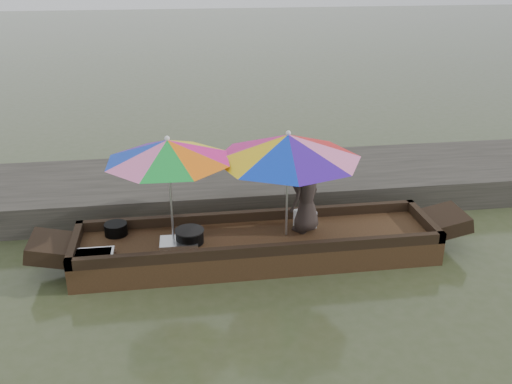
{
  "coord_description": "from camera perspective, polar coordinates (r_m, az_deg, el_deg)",
  "views": [
    {
      "loc": [
        -1.09,
        -7.16,
        4.09
      ],
      "look_at": [
        0.0,
        0.1,
        1.0
      ],
      "focal_mm": 40.0,
      "sensor_mm": 36.0,
      "label": 1
    }
  ],
  "objects": [
    {
      "name": "water",
      "position": [
        8.32,
        0.1,
        -6.62
      ],
      "size": [
        80.0,
        80.0,
        0.0
      ],
      "primitive_type": "plane",
      "color": "#3C4625",
      "rests_on": "ground"
    },
    {
      "name": "charcoal_grill",
      "position": [
        8.01,
        -6.65,
        -4.47
      ],
      "size": [
        0.39,
        0.39,
        0.18
      ],
      "primitive_type": "cylinder",
      "color": "black",
      "rests_on": "boat_hull"
    },
    {
      "name": "vendor",
      "position": [
        8.15,
        5.04,
        -0.31
      ],
      "size": [
        0.64,
        0.62,
        1.1
      ],
      "primitive_type": "imported",
      "rotation": [
        0.0,
        0.0,
        3.84
      ],
      "color": "#2B221F",
      "rests_on": "boat_hull"
    },
    {
      "name": "boat_hull",
      "position": [
        8.24,
        0.1,
        -5.56
      ],
      "size": [
        5.13,
        1.2,
        0.35
      ],
      "primitive_type": "cube",
      "color": "black",
      "rests_on": "water"
    },
    {
      "name": "umbrella_bow",
      "position": [
        7.75,
        -8.55,
        0.06
      ],
      "size": [
        2.25,
        2.25,
        1.55
      ],
      "primitive_type": null,
      "rotation": [
        0.0,
        0.0,
        -0.43
      ],
      "color": "#E51481",
      "rests_on": "boat_hull"
    },
    {
      "name": "tray_scallop",
      "position": [
        8.01,
        -7.71,
        -5.0
      ],
      "size": [
        0.54,
        0.38,
        0.06
      ],
      "primitive_type": "cube",
      "rotation": [
        0.0,
        0.0,
        -0.03
      ],
      "color": "silver",
      "rests_on": "boat_hull"
    },
    {
      "name": "dock",
      "position": [
        10.18,
        -1.76,
        0.65
      ],
      "size": [
        22.0,
        2.2,
        0.5
      ],
      "primitive_type": "cube",
      "color": "#2D2B26",
      "rests_on": "ground"
    },
    {
      "name": "tray_crayfish",
      "position": [
        7.86,
        -15.95,
        -6.21
      ],
      "size": [
        0.53,
        0.37,
        0.09
      ],
      "primitive_type": "cube",
      "rotation": [
        0.0,
        0.0,
        -0.01
      ],
      "color": "silver",
      "rests_on": "boat_hull"
    },
    {
      "name": "umbrella_stern",
      "position": [
        7.9,
        3.13,
        0.73
      ],
      "size": [
        2.16,
        2.16,
        1.55
      ],
      "primitive_type": null,
      "rotation": [
        0.0,
        0.0,
        -0.07
      ],
      "color": "red",
      "rests_on": "boat_hull"
    },
    {
      "name": "cooking_pot",
      "position": [
        8.42,
        -13.84,
        -3.62
      ],
      "size": [
        0.33,
        0.33,
        0.17
      ],
      "primitive_type": "cylinder",
      "color": "black",
      "rests_on": "boat_hull"
    },
    {
      "name": "supply_bag",
      "position": [
        8.41,
        4.93,
        -2.69
      ],
      "size": [
        0.33,
        0.28,
        0.26
      ],
      "primitive_type": "cube",
      "rotation": [
        0.0,
        0.0,
        0.25
      ],
      "color": "silver",
      "rests_on": "boat_hull"
    }
  ]
}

